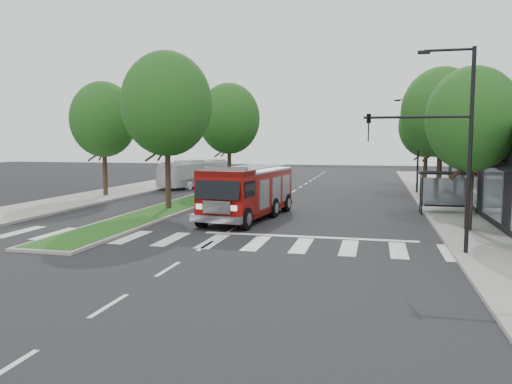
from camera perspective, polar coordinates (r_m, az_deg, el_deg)
ground at (r=25.32m, az=-2.81°, el=-4.34°), size 140.00×140.00×0.00m
sidewalk_right at (r=34.65m, az=22.47°, el=-1.89°), size 5.00×80.00×0.15m
sidewalk_left at (r=40.38m, az=-18.83°, el=-0.71°), size 5.00×80.00×0.15m
median at (r=44.10m, az=-3.78°, el=0.12°), size 3.00×50.00×0.15m
bus_shelter at (r=32.44m, az=20.85°, el=1.16°), size 3.20×1.60×2.61m
tree_right_near at (r=26.34m, az=23.51°, el=7.61°), size 4.40×4.40×8.05m
tree_right_mid at (r=38.25m, az=20.41°, el=8.51°), size 5.60×5.60×9.72m
tree_right_far at (r=48.16m, az=18.93°, el=7.16°), size 5.00×5.00×8.73m
tree_median_near at (r=32.69m, az=-10.17°, el=9.86°), size 5.80×5.80×10.16m
tree_median_far at (r=45.84m, az=-3.09°, el=8.36°), size 5.60×5.60×9.72m
tree_left_mid at (r=41.63m, az=-17.04°, el=7.92°), size 5.20×5.20×9.16m
streetlight_right_near at (r=20.60m, az=20.89°, el=5.99°), size 4.08×0.22×8.00m
streetlight_right_far at (r=44.05m, az=17.87°, el=5.58°), size 2.11×0.20×8.00m
fire_engine at (r=28.65m, az=-0.88°, el=-0.09°), size 3.81×9.36×3.15m
city_bus at (r=49.06m, az=-6.93°, el=2.14°), size 4.46×9.80×2.66m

